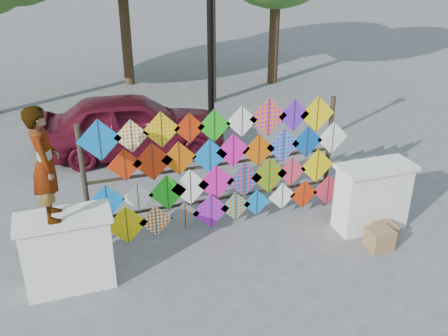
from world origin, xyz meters
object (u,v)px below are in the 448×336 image
Objects in this scene: kite_rack at (222,167)px; vendor_woman at (45,164)px; sedan at (132,125)px; lamppost at (211,69)px.

kite_rack is 2.92× the size of vendor_woman.
vendor_woman is 5.40m from sedan.
sedan is at bearing 114.43° from lamppost.
kite_rack is 1.12× the size of lamppost.
kite_rack is 4.09m from sedan.
vendor_woman is 0.38× the size of sedan.
vendor_woman is at bearing -144.76° from lamppost.
vendor_woman is at bearing -162.40° from kite_rack.
sedan is at bearing 104.34° from kite_rack.
lamppost is (0.20, 1.28, 1.47)m from kite_rack.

